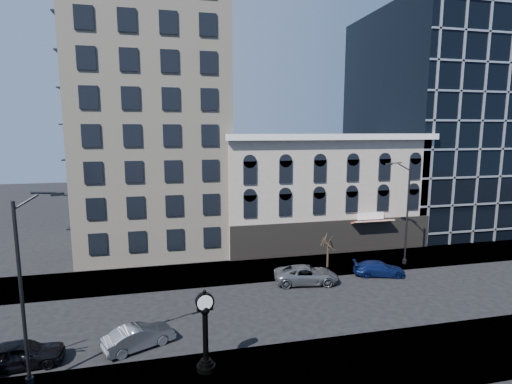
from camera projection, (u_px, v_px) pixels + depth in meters
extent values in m
plane|color=black|center=(241.00, 311.00, 28.61)|extent=(160.00, 160.00, 0.00)
cube|color=gray|center=(225.00, 272.00, 36.30)|extent=(160.00, 6.00, 0.12)
cube|color=gray|center=(271.00, 377.00, 20.90)|extent=(160.00, 6.00, 0.12)
cube|color=#BEB099|center=(152.00, 72.00, 42.64)|extent=(15.00, 15.00, 38.00)
cube|color=#AE9E8F|center=(317.00, 191.00, 45.78)|extent=(22.00, 10.00, 12.00)
cube|color=white|center=(338.00, 137.00, 39.82)|extent=(22.60, 0.80, 0.60)
cube|color=black|center=(334.00, 237.00, 41.56)|extent=(22.00, 0.30, 3.60)
cube|color=maroon|center=(372.00, 222.00, 41.68)|extent=(4.50, 1.18, 0.55)
cube|color=black|center=(444.00, 122.00, 53.83)|extent=(20.00, 20.00, 28.00)
cylinder|color=black|center=(206.00, 367.00, 21.42)|extent=(1.03, 1.03, 0.28)
cylinder|color=black|center=(206.00, 363.00, 21.38)|extent=(0.75, 0.75, 0.19)
cylinder|color=black|center=(206.00, 360.00, 21.36)|extent=(0.56, 0.56, 0.15)
cylinder|color=black|center=(205.00, 336.00, 21.14)|extent=(0.30, 0.30, 2.70)
sphere|color=black|center=(205.00, 310.00, 20.92)|extent=(0.52, 0.52, 0.52)
cube|color=black|center=(205.00, 308.00, 20.90)|extent=(0.86, 0.32, 0.23)
cylinder|color=black|center=(205.00, 302.00, 20.85)|extent=(1.00, 0.43, 0.97)
cylinder|color=white|center=(205.00, 303.00, 20.69)|extent=(0.82, 0.13, 0.82)
cylinder|color=white|center=(204.00, 300.00, 21.00)|extent=(0.82, 0.13, 0.82)
sphere|color=black|center=(205.00, 291.00, 20.76)|extent=(0.19, 0.19, 0.19)
cylinder|color=black|center=(22.00, 297.00, 19.38)|extent=(0.18, 0.18, 9.47)
cylinder|color=black|center=(30.00, 382.00, 20.07)|extent=(0.40, 0.40, 0.44)
cube|color=black|center=(62.00, 194.00, 19.70)|extent=(0.65, 0.42, 0.15)
cylinder|color=black|center=(407.00, 216.00, 37.77)|extent=(0.18, 0.18, 9.43)
cylinder|color=black|center=(404.00, 261.00, 38.46)|extent=(0.39, 0.39, 0.44)
cube|color=black|center=(387.00, 164.00, 37.35)|extent=(0.65, 0.45, 0.15)
cylinder|color=#332719|center=(328.00, 255.00, 37.40)|extent=(0.21, 0.21, 2.32)
imported|color=black|center=(21.00, 354.00, 21.80)|extent=(4.54, 2.18, 1.50)
imported|color=#595B60|center=(139.00, 337.00, 23.76)|extent=(4.42, 3.05, 1.38)
imported|color=#595B60|center=(306.00, 275.00, 33.76)|extent=(5.74, 3.27, 1.51)
imported|color=#0C194C|center=(379.00, 268.00, 35.58)|extent=(4.81, 3.00, 1.30)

